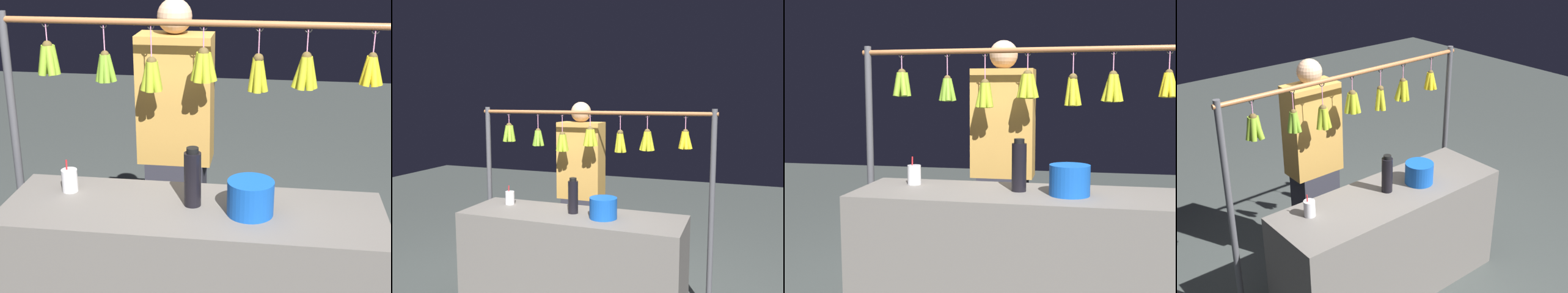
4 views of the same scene
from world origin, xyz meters
The scene contains 6 objects.
market_counter centered at (0.00, 0.00, 0.42)m, with size 1.73×0.56×0.84m, color #66605B.
display_rack centered at (0.01, -0.42, 1.21)m, with size 2.08×0.13×1.65m.
water_bottle centered at (0.00, -0.03, 0.97)m, with size 0.08×0.08×0.28m.
blue_bucket centered at (-0.26, 0.02, 0.92)m, with size 0.21×0.21×0.16m, color #1450B5.
drink_cup centered at (0.61, -0.10, 0.90)m, with size 0.08×0.08×0.16m.
vendor_person centered at (0.18, -0.68, 0.84)m, with size 0.40×0.22×1.70m.
Camera 2 is at (-1.23, 2.96, 1.73)m, focal length 39.11 mm.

